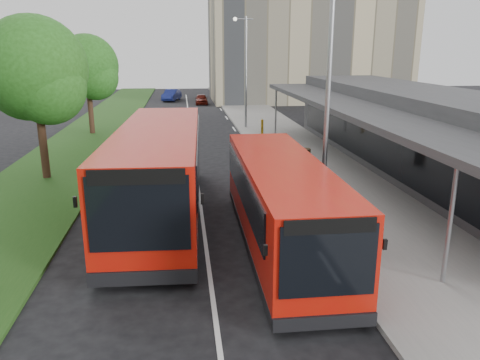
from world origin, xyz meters
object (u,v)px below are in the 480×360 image
object	(u,v)px
lamp_post_far	(245,65)
litter_bin	(305,158)
bollard	(262,127)
tree_far	(87,70)
car_near	(201,99)
car_far	(172,95)
bus_second	(160,172)
bus_main	(281,204)
tree_mid	(35,75)
lamp_post_near	(326,87)

from	to	relation	value
lamp_post_far	litter_bin	distance (m)	13.67
litter_bin	bollard	xyz separation A→B (m)	(-0.56, 9.34, 0.05)
bollard	tree_far	bearing A→B (deg)	167.22
litter_bin	car_near	size ratio (longest dim) A/B	0.30
tree_far	lamp_post_far	bearing A→B (deg)	4.87
litter_bin	car_far	bearing A→B (deg)	101.93
lamp_post_far	bus_second	xyz separation A→B (m)	(-5.58, -18.69, -3.05)
bus_second	bus_main	bearing A→B (deg)	-38.72
lamp_post_far	car_near	distance (m)	17.61
lamp_post_far	bus_main	size ratio (longest dim) A/B	0.83
tree_mid	car_near	xyz separation A→B (m)	(8.59, 29.87, -4.22)
lamp_post_far	litter_bin	xyz separation A→B (m)	(1.29, -12.98, -4.07)
lamp_post_near	bus_main	distance (m)	4.28
bus_main	bus_second	size ratio (longest dim) A/B	0.83
lamp_post_far	car_near	bearing A→B (deg)	98.54
lamp_post_far	bus_second	bearing A→B (deg)	-106.61
tree_mid	bus_second	bearing A→B (deg)	-45.98
bollard	lamp_post_far	bearing A→B (deg)	101.29
car_far	lamp_post_far	bearing A→B (deg)	-59.85
car_near	litter_bin	bearing A→B (deg)	-81.74
tree_mid	car_far	world-z (taller)	tree_mid
bollard	car_near	size ratio (longest dim) A/B	0.33
car_near	bus_second	bearing A→B (deg)	-93.92
tree_mid	bus_main	bearing A→B (deg)	-44.13
litter_bin	car_far	xyz separation A→B (m)	(-7.15, 33.85, 0.02)
lamp_post_near	lamp_post_far	distance (m)	20.00
litter_bin	car_near	xyz separation A→B (m)	(-3.83, 29.90, -0.08)
lamp_post_near	litter_bin	xyz separation A→B (m)	(1.29, 7.02, -4.07)
tree_far	car_far	xyz separation A→B (m)	(5.27, 21.82, -3.81)
tree_far	bus_second	bearing A→B (deg)	-72.63
bus_main	car_far	bearing A→B (deg)	95.91
bus_second	car_near	world-z (taller)	bus_second
lamp_post_near	bus_second	world-z (taller)	lamp_post_near
tree_mid	car_near	world-z (taller)	tree_mid
bollard	litter_bin	bearing A→B (deg)	-86.54
car_near	lamp_post_near	bearing A→B (deg)	-85.11
bus_main	bollard	size ratio (longest dim) A/B	8.86
car_near	bollard	bearing A→B (deg)	-80.01
bus_main	litter_bin	distance (m)	9.55
lamp_post_near	bus_main	xyz separation A→B (m)	(-1.82, -1.98, -3.33)
lamp_post_near	bollard	size ratio (longest dim) A/B	7.38
lamp_post_near	lamp_post_far	bearing A→B (deg)	90.00
litter_bin	bus_main	bearing A→B (deg)	-109.07
tree_mid	litter_bin	bearing A→B (deg)	-0.15
lamp_post_far	litter_bin	bearing A→B (deg)	-84.32
lamp_post_far	lamp_post_near	bearing A→B (deg)	-90.00
bollard	car_far	world-z (taller)	car_far
tree_mid	lamp_post_far	xyz separation A→B (m)	(11.13, 12.95, -0.06)
car_near	car_far	distance (m)	5.16
lamp_post_near	car_far	xyz separation A→B (m)	(-5.86, 40.87, -4.05)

